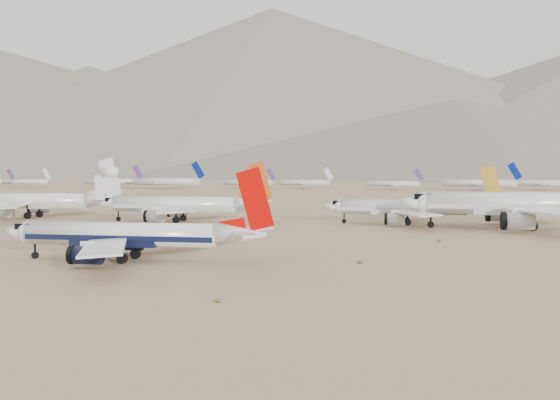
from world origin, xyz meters
name	(u,v)px	position (x,y,z in m)	size (l,w,h in m)	color
ground	(198,261)	(0.00, 0.00, 0.00)	(7000.00, 7000.00, 0.00)	#8A7450
main_airliner	(132,235)	(-9.64, -2.09, 3.93)	(40.52, 39.58, 14.30)	white
row2_navy_widebody	(533,204)	(61.12, 59.28, 5.71)	(57.52, 56.25, 20.46)	white
row2_gold_tail	(410,208)	(33.90, 67.01, 4.12)	(41.35, 40.44, 14.72)	white
row2_orange_tail	(182,205)	(-24.12, 63.69, 4.44)	(44.35, 43.39, 15.82)	white
row2_white_trijet	(37,201)	(-68.30, 69.61, 4.91)	(47.83, 46.74, 16.95)	white
distant_storage_row	(309,182)	(-21.91, 311.50, 4.39)	(498.20, 60.39, 15.95)	silver
mountain_range	(403,103)	(70.18, 1648.01, 190.32)	(7354.00, 3024.00, 470.00)	slate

